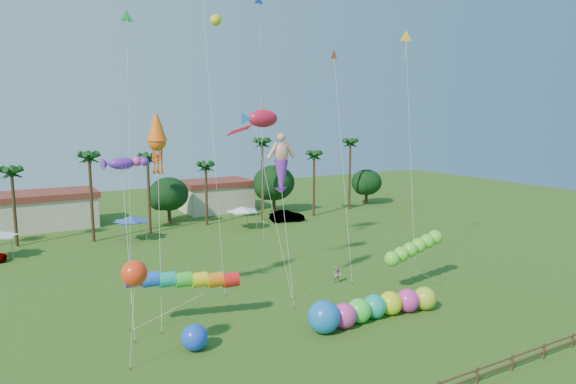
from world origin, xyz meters
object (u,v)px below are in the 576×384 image
caterpillar_inflatable (369,308)px  car_b (287,216)px  blue_ball (194,337)px  spectator_b (337,275)px

caterpillar_inflatable → car_b: bearing=71.1°
car_b → caterpillar_inflatable: size_ratio=0.43×
car_b → blue_ball: bearing=154.5°
spectator_b → blue_ball: (-15.54, -6.23, 0.08)m
car_b → spectator_b: 26.95m
car_b → caterpillar_inflatable: (-12.13, -33.38, 0.17)m
spectator_b → blue_ball: blue_ball is taller
car_b → spectator_b: (-9.26, -25.30, -0.01)m
spectator_b → caterpillar_inflatable: caterpillar_inflatable is taller
caterpillar_inflatable → blue_ball: size_ratio=6.53×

